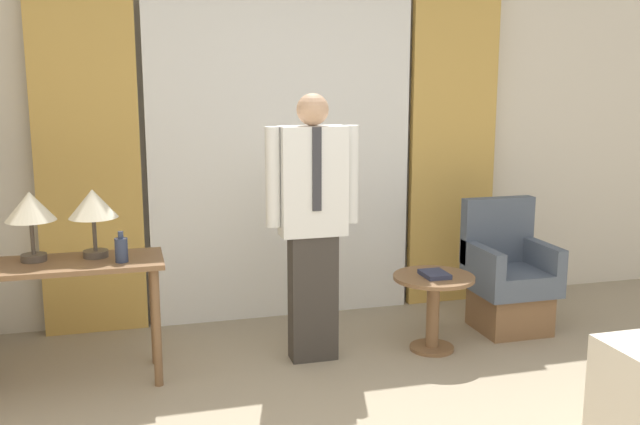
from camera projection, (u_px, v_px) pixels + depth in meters
The scene contains 12 objects.
wall_back at pixel (279, 138), 5.36m from camera, with size 10.00×0.06×2.70m.
curtain_sheer_center at pixel (283, 147), 5.25m from camera, with size 1.96×0.06×2.58m.
curtain_drape_left at pixel (87, 152), 4.89m from camera, with size 0.70×0.06×2.58m.
curtain_drape_right at pixel (453, 143), 5.61m from camera, with size 0.70×0.06×2.58m.
desk at pixel (66, 284), 4.14m from camera, with size 1.11×0.47×0.75m.
table_lamp_left at pixel (30, 210), 4.08m from camera, with size 0.29×0.29×0.41m.
table_lamp_right at pixel (93, 207), 4.17m from camera, with size 0.29×0.29×0.41m.
bottle_near_edge at pixel (121, 249), 4.10m from camera, with size 0.07×0.07×0.18m.
person at pixel (313, 218), 4.46m from camera, with size 0.60×0.20×1.70m.
armchair at pixel (508, 281), 5.12m from camera, with size 0.55×0.54×0.93m.
side_table at pixel (433, 299), 4.72m from camera, with size 0.54×0.54×0.51m.
book at pixel (435, 274), 4.66m from camera, with size 0.16×0.20×0.03m.
Camera 1 is at (-1.13, -2.39, 1.80)m, focal length 40.00 mm.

